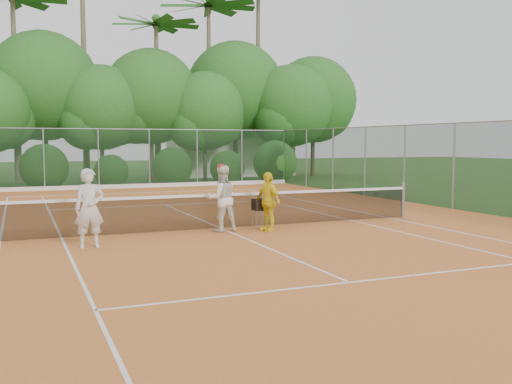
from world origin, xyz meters
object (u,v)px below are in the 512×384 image
(player_white, at_px, (89,208))
(player_center_grp, at_px, (221,198))
(player_yellow, at_px, (268,201))
(ball_hopper, at_px, (260,205))

(player_white, xyz_separation_m, player_center_grp, (3.45, 1.06, -0.00))
(player_yellow, bearing_deg, player_center_grp, -122.26)
(player_yellow, bearing_deg, ball_hopper, 177.23)
(player_white, distance_m, ball_hopper, 4.67)
(player_white, relative_size, player_yellow, 1.13)
(player_white, bearing_deg, player_center_grp, 16.85)
(player_white, height_order, player_center_grp, player_center_grp)
(player_yellow, distance_m, ball_hopper, 0.39)
(ball_hopper, bearing_deg, player_yellow, -90.74)
(player_white, bearing_deg, ball_hopper, 12.81)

